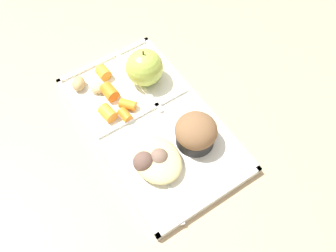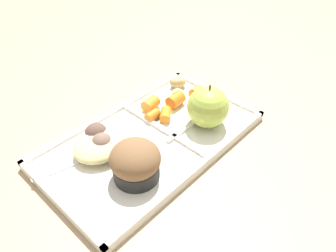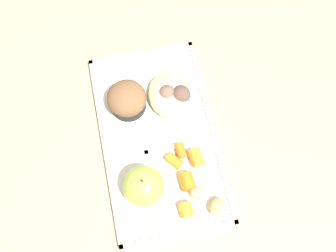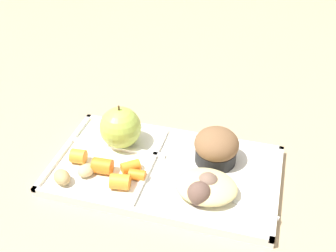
% 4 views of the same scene
% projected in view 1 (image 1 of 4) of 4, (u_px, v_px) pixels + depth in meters
% --- Properties ---
extents(ground, '(6.00, 6.00, 0.00)m').
position_uv_depth(ground, '(151.00, 126.00, 0.72)').
color(ground, tan).
extents(lunch_tray, '(0.39, 0.23, 0.02)m').
position_uv_depth(lunch_tray, '(151.00, 123.00, 0.71)').
color(lunch_tray, white).
rests_on(lunch_tray, ground).
extents(green_apple, '(0.08, 0.08, 0.09)m').
position_uv_depth(green_apple, '(144.00, 67.00, 0.73)').
color(green_apple, '#A8C14C').
rests_on(green_apple, lunch_tray).
extents(bran_muffin, '(0.08, 0.08, 0.07)m').
position_uv_depth(bran_muffin, '(196.00, 133.00, 0.66)').
color(bran_muffin, black).
rests_on(bran_muffin, lunch_tray).
extents(carrot_slice_edge, '(0.04, 0.03, 0.03)m').
position_uv_depth(carrot_slice_edge, '(108.00, 113.00, 0.71)').
color(carrot_slice_edge, orange).
rests_on(carrot_slice_edge, lunch_tray).
extents(carrot_slice_near_corner, '(0.03, 0.02, 0.02)m').
position_uv_depth(carrot_slice_near_corner, '(125.00, 115.00, 0.71)').
color(carrot_slice_near_corner, orange).
rests_on(carrot_slice_near_corner, lunch_tray).
extents(carrot_slice_large, '(0.04, 0.03, 0.03)m').
position_uv_depth(carrot_slice_large, '(110.00, 92.00, 0.73)').
color(carrot_slice_large, orange).
rests_on(carrot_slice_large, lunch_tray).
extents(carrot_slice_tilted, '(0.03, 0.03, 0.03)m').
position_uv_depth(carrot_slice_tilted, '(103.00, 73.00, 0.76)').
color(carrot_slice_tilted, orange).
rests_on(carrot_slice_tilted, lunch_tray).
extents(carrot_slice_back, '(0.04, 0.04, 0.02)m').
position_uv_depth(carrot_slice_back, '(128.00, 105.00, 0.72)').
color(carrot_slice_back, orange).
rests_on(carrot_slice_back, lunch_tray).
extents(potato_chunk_browned, '(0.04, 0.04, 0.02)m').
position_uv_depth(potato_chunk_browned, '(98.00, 88.00, 0.74)').
color(potato_chunk_browned, tan).
rests_on(potato_chunk_browned, lunch_tray).
extents(potato_chunk_golden, '(0.04, 0.04, 0.02)m').
position_uv_depth(potato_chunk_golden, '(79.00, 84.00, 0.75)').
color(potato_chunk_golden, tan).
rests_on(potato_chunk_golden, lunch_tray).
extents(egg_noodle_pile, '(0.10, 0.08, 0.03)m').
position_uv_depth(egg_noodle_pile, '(157.00, 159.00, 0.65)').
color(egg_noodle_pile, '#D6C684').
rests_on(egg_noodle_pile, lunch_tray).
extents(meatball_front, '(0.04, 0.04, 0.04)m').
position_uv_depth(meatball_front, '(159.00, 158.00, 0.65)').
color(meatball_front, '#755B4C').
rests_on(meatball_front, lunch_tray).
extents(meatball_side, '(0.04, 0.04, 0.04)m').
position_uv_depth(meatball_side, '(144.00, 162.00, 0.64)').
color(meatball_side, brown).
rests_on(meatball_side, lunch_tray).
extents(plastic_fork, '(0.16, 0.05, 0.00)m').
position_uv_depth(plastic_fork, '(165.00, 175.00, 0.65)').
color(plastic_fork, silver).
rests_on(plastic_fork, lunch_tray).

